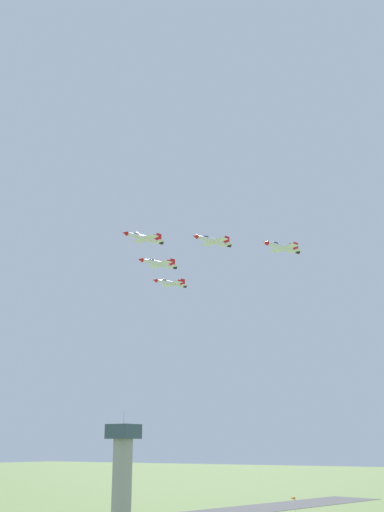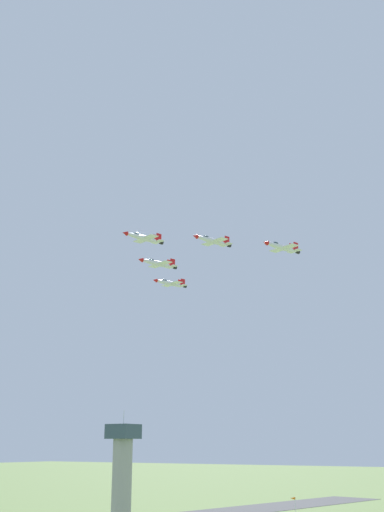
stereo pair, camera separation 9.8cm
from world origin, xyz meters
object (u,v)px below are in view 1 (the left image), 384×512
at_px(windsock, 293,499).
at_px(jet_right_outer, 170,283).
at_px(control_tower, 122,483).
at_px(jet_lead, 144,238).
at_px(jet_right_wingman, 158,263).
at_px(jet_left_wingman, 213,241).
at_px(jet_left_outer, 282,247).

bearing_deg(windsock, jet_right_outer, 3.12).
height_order(control_tower, jet_lead, jet_lead).
xyz_separation_m(jet_right_wingman, jet_right_outer, (9.28, -21.56, -1.68)).
height_order(jet_lead, jet_right_wingman, jet_lead).
bearing_deg(jet_right_wingman, windsock, 138.79).
distance_m(control_tower, jet_right_wingman, 107.47).
bearing_deg(jet_right_outer, jet_left_wingman, 69.09).
bearing_deg(jet_right_wingman, jet_right_outer, -139.42).
relative_size(windsock, jet_left_outer, 0.36).
relative_size(windsock, jet_right_outer, 0.37).
bearing_deg(jet_left_wingman, jet_right_outer, -111.46).
bearing_deg(jet_left_outer, windsock, -138.31).
xyz_separation_m(windsock, jet_right_wingman, (39.54, 24.22, 82.49)).
relative_size(jet_lead, jet_left_wingman, 1.00).
distance_m(jet_right_wingman, jet_left_outer, 49.00).
relative_size(control_tower, windsock, 4.85).
height_order(jet_left_outer, jet_right_outer, jet_left_outer).
height_order(jet_right_wingman, jet_left_outer, jet_right_wingman).
distance_m(control_tower, jet_lead, 93.75).
distance_m(windsock, jet_left_wingman, 90.74).
distance_m(control_tower, jet_right_outer, 124.58).
bearing_deg(jet_lead, jet_left_outer, 138.71).
xyz_separation_m(jet_lead, jet_right_outer, (18.57, -43.12, -4.04)).
xyz_separation_m(control_tower, jet_left_wingman, (10.79, -58.85, 74.59)).
height_order(windsock, jet_lead, jet_lead).
relative_size(windsock, jet_right_wingman, 0.36).
height_order(windsock, jet_left_outer, jet_left_outer).
xyz_separation_m(jet_right_wingman, jet_left_outer, (-48.85, -3.71, -0.99)).
bearing_deg(jet_right_wingman, control_tower, 47.75).
xyz_separation_m(control_tower, jet_right_wingman, (39.86, -67.78, 73.26)).
bearing_deg(control_tower, jet_lead, -56.51).
relative_size(control_tower, jet_left_outer, 1.75).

